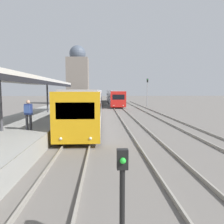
{
  "coord_description": "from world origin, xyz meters",
  "views": [
    {
      "loc": [
        1.39,
        2.23,
        3.09
      ],
      "look_at": [
        2.04,
        16.5,
        1.66
      ],
      "focal_mm": 35.0,
      "sensor_mm": 36.0,
      "label": 1
    }
  ],
  "objects_px": {
    "train_far": "(114,96)",
    "signal_post_near": "(122,192)",
    "train_near": "(95,97)",
    "person_on_platform": "(28,112)",
    "signal_mast_far": "(147,89)"
  },
  "relations": [
    {
      "from": "train_far",
      "to": "signal_post_near",
      "type": "height_order",
      "value": "train_far"
    },
    {
      "from": "train_near",
      "to": "signal_post_near",
      "type": "distance_m",
      "value": 37.84
    },
    {
      "from": "train_near",
      "to": "signal_post_near",
      "type": "relative_size",
      "value": 29.43
    },
    {
      "from": "person_on_platform",
      "to": "signal_post_near",
      "type": "xyz_separation_m",
      "value": [
        4.42,
        -8.41,
        -0.61
      ]
    },
    {
      "from": "train_far",
      "to": "signal_post_near",
      "type": "relative_size",
      "value": 14.33
    },
    {
      "from": "signal_mast_far",
      "to": "train_near",
      "type": "bearing_deg",
      "value": -179.51
    },
    {
      "from": "person_on_platform",
      "to": "train_far",
      "type": "distance_m",
      "value": 38.89
    },
    {
      "from": "train_near",
      "to": "signal_post_near",
      "type": "bearing_deg",
      "value": -87.36
    },
    {
      "from": "person_on_platform",
      "to": "signal_mast_far",
      "type": "distance_m",
      "value": 32.15
    },
    {
      "from": "person_on_platform",
      "to": "signal_mast_far",
      "type": "xyz_separation_m",
      "value": [
        12.76,
        29.47,
        1.42
      ]
    },
    {
      "from": "train_far",
      "to": "signal_post_near",
      "type": "distance_m",
      "value": 46.77
    },
    {
      "from": "train_far",
      "to": "signal_mast_far",
      "type": "height_order",
      "value": "signal_mast_far"
    },
    {
      "from": "person_on_platform",
      "to": "signal_mast_far",
      "type": "height_order",
      "value": "signal_mast_far"
    },
    {
      "from": "signal_post_near",
      "to": "train_far",
      "type": "bearing_deg",
      "value": 87.13
    },
    {
      "from": "signal_post_near",
      "to": "signal_mast_far",
      "type": "xyz_separation_m",
      "value": [
        8.34,
        37.89,
        2.04
      ]
    }
  ]
}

